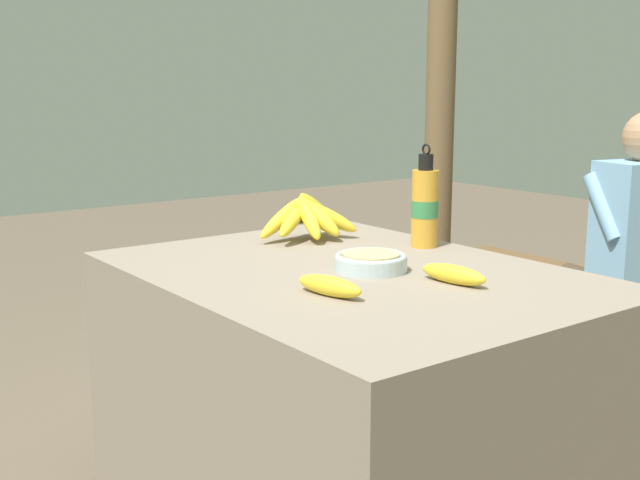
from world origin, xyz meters
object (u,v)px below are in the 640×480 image
Objects in this scene: banana_bunch_ripe at (308,216)px; support_post_near at (441,64)px; loose_banana_front at (329,286)px; seated_vendor at (633,233)px; serving_bowl at (371,261)px; loose_banana_side at (453,274)px; water_bottle at (425,206)px.

support_post_near is (-1.06, 1.60, 0.48)m from banana_bunch_ripe.
seated_vendor is (-0.32, 1.67, -0.12)m from loose_banana_front.
serving_bowl and loose_banana_side have the same top height.
loose_banana_side is at bearing -44.20° from support_post_near.
seated_vendor reaches higher than banana_bunch_ripe.
loose_banana_front is at bearing -60.57° from serving_bowl.
serving_bowl is 0.99× the size of loose_banana_front.
loose_banana_front is (0.26, -0.54, -0.09)m from water_bottle.
banana_bunch_ripe is at bearing -144.31° from water_bottle.
support_post_near is at bearing 2.16° from seated_vendor.
water_bottle is 0.11× the size of support_post_near.
water_bottle is 0.61m from loose_banana_front.
loose_banana_side is (0.63, -0.04, -0.05)m from banana_bunch_ripe.
water_bottle reaches higher than loose_banana_front.
loose_banana_front is (0.13, -0.22, -0.00)m from serving_bowl.
water_bottle is (0.28, 0.20, 0.05)m from banana_bunch_ripe.
loose_banana_front is at bearing -63.79° from water_bottle.
serving_bowl is at bearing -15.11° from banana_bunch_ripe.
water_bottle is 1.61× the size of loose_banana_side.
seated_vendor reaches higher than water_bottle.
serving_bowl is at bearing -162.08° from loose_banana_side.
banana_bunch_ripe is 0.35m from water_bottle.
banana_bunch_ripe is 1.98m from support_post_near.
banana_bunch_ripe reaches higher than loose_banana_side.
banana_bunch_ripe is 0.64m from loose_banana_front.
support_post_near reaches higher than loose_banana_front.
banana_bunch_ripe is at bearing 148.17° from loose_banana_front.
banana_bunch_ripe reaches higher than loose_banana_front.
banana_bunch_ripe is 1.74× the size of loose_banana_front.
support_post_near is at bearing 135.80° from loose_banana_side.
support_post_near is (-1.28, 0.26, 0.65)m from seated_vendor.
serving_bowl is at bearing -49.18° from support_post_near.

